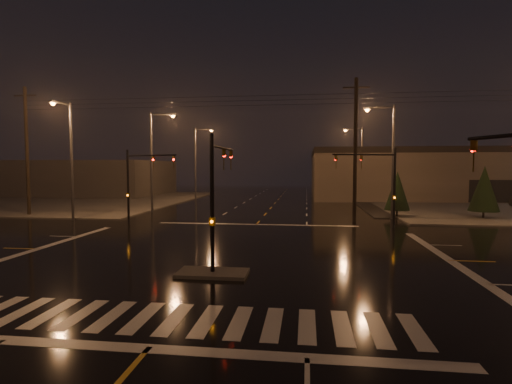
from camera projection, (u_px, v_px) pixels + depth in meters
The scene contains 20 objects.
ground at pixel (230, 254), 20.99m from camera, with size 140.00×140.00×0.00m, color black.
sidewalk_nw at pixel (56, 200), 54.46m from camera, with size 36.00×36.00×0.12m, color #46443F.
median_island at pixel (213, 273), 17.03m from camera, with size 3.00×1.60×0.15m, color #46443F.
crosswalk at pixel (174, 319), 12.08m from camera, with size 15.00×2.60×0.01m, color beige.
stop_bar_near at pixel (148, 349), 10.10m from camera, with size 16.00×0.50×0.01m, color beige.
stop_bar_far at pixel (256, 224), 31.88m from camera, with size 16.00×0.50×0.01m, color beige.
retail_building at pixel (508, 172), 61.89m from camera, with size 60.20×28.30×7.20m.
commercial_block at pixel (72, 178), 66.79m from camera, with size 30.00×18.00×5.60m, color #3F3B37.
signal_mast_median at pixel (217, 186), 17.71m from camera, with size 0.25×4.59×6.00m.
signal_mast_ne at pixel (382, 178), 29.59m from camera, with size 4.84×1.86×6.00m.
signal_mast_nw at pixel (138, 177), 31.98m from camera, with size 4.84×1.86×6.00m.
streetlight_1 at pixel (154, 155), 39.85m from camera, with size 2.77×0.32×10.00m.
streetlight_2 at pixel (198, 158), 55.69m from camera, with size 2.77×0.32×10.00m.
streetlight_3 at pixel (390, 153), 35.06m from camera, with size 2.77×0.32×10.00m.
streetlight_4 at pixel (360, 158), 54.86m from camera, with size 2.77×0.32×10.00m.
streetlight_5 at pixel (69, 153), 33.71m from camera, with size 0.32×2.77×10.00m.
utility_pole_0 at pixel (27, 150), 37.23m from camera, with size 2.20×0.32×12.00m.
utility_pole_1 at pixel (355, 149), 33.46m from camera, with size 2.20×0.32×12.00m.
conifer_0 at pixel (397, 191), 36.12m from camera, with size 2.24×2.24×4.19m.
conifer_1 at pixel (484, 189), 35.12m from camera, with size 2.55×2.55×4.68m.
Camera 1 is at (3.95, -20.41, 4.61)m, focal length 28.00 mm.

